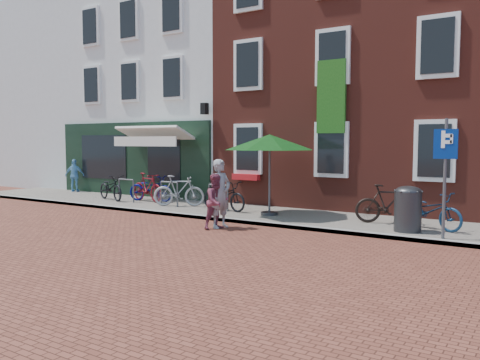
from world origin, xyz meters
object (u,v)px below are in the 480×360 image
Objects in this scene: woman at (220,194)px; bicycle_3 at (179,191)px; bicycle_6 at (429,210)px; litter_bin at (408,206)px; bicycle_5 at (388,204)px; parking_sign at (445,162)px; boy at (217,201)px; parasol at (270,139)px; bicycle_4 at (224,196)px; bicycle_0 at (111,188)px; cafe_person at (75,175)px; bicycle_1 at (147,187)px; bicycle_2 at (151,188)px.

bicycle_3 is (-3.17, 2.12, -0.28)m from woman.
woman reaches higher than bicycle_6.
litter_bin reaches higher than bicycle_5.
bicycle_5 is at bearing 138.95° from parking_sign.
litter_bin is 0.82× the size of boy.
parasol is at bearing 73.76° from bicycle_5.
boy reaches higher than bicycle_3.
parasol is at bearing 110.66° from bicycle_6.
litter_bin is 0.66× the size of bicycle_4.
parasol is 2.81m from boy.
bicycle_4 and bicycle_6 have the same top height.
parasol is at bearing -71.96° from bicycle_0.
bicycle_0 is 5.03m from bicycle_4.
cafe_person reaches higher than boy.
litter_bin reaches higher than bicycle_6.
parasol is 1.56× the size of bicycle_1.
boy is at bearing 129.34° from cafe_person.
parking_sign is 5.13m from parasol.
cafe_person is 0.79× the size of bicycle_6.
parking_sign is 1.51× the size of bicycle_2.
bicycle_1 is at bearing 171.89° from parking_sign.
bicycle_3 is 1.82m from bicycle_4.
bicycle_5 is at bearing -70.00° from bicycle_0.
woman reaches higher than cafe_person.
parking_sign is 15.48m from cafe_person.
parasol reaches higher than bicycle_0.
bicycle_0 is 3.21m from bicycle_3.
bicycle_2 is (-4.91, 2.65, -0.33)m from woman.
bicycle_1 is 9.68m from bicycle_6.
litter_bin is 0.66× the size of bicycle_0.
parking_sign is 10.40m from bicycle_2.
litter_bin is 4.45m from parasol.
bicycle_4 is (8.63, -1.29, -0.23)m from cafe_person.
bicycle_0 is at bearing 179.98° from parasol.
bicycle_4 is at bearing -84.00° from bicycle_1.
parking_sign reaches higher than bicycle_0.
litter_bin is 14.49m from cafe_person.
bicycle_3 reaches higher than bicycle_0.
bicycle_6 is at bearing -44.48° from boy.
parasol reaches higher than cafe_person.
parking_sign is at bearing -57.67° from boy.
boy is 0.81× the size of bicycle_0.
parking_sign is 11.77m from bicycle_0.
bicycle_0 is at bearing 69.92° from bicycle_5.
boy is 4.51m from bicycle_5.
bicycle_1 is at bearing 67.62° from bicycle_5.
bicycle_0 is at bearing 110.25° from bicycle_6.
boy is 0.81× the size of bicycle_6.
woman reaches higher than bicycle_3.
parking_sign is at bearing -69.54° from woman.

